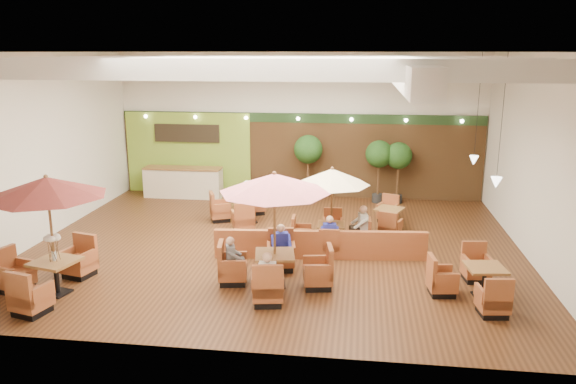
% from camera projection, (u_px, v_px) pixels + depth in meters
% --- Properties ---
extents(room, '(14.04, 14.00, 5.52)m').
position_uv_depth(room, '(289.00, 117.00, 16.65)').
color(room, '#381E0F').
rests_on(room, ground).
extents(service_counter, '(3.00, 0.75, 1.18)m').
position_uv_depth(service_counter, '(183.00, 182.00, 21.72)').
color(service_counter, beige).
rests_on(service_counter, ground).
extents(booth_divider, '(5.78, 0.70, 0.80)m').
position_uv_depth(booth_divider, '(320.00, 245.00, 15.27)').
color(booth_divider, brown).
rests_on(booth_divider, ground).
extents(table_0, '(2.79, 2.93, 2.86)m').
position_uv_depth(table_0, '(46.00, 210.00, 12.66)').
color(table_0, brown).
rests_on(table_0, ground).
extents(table_1, '(2.86, 2.86, 2.83)m').
position_uv_depth(table_1, '(275.00, 210.00, 13.15)').
color(table_1, brown).
rests_on(table_1, ground).
extents(table_2, '(2.30, 2.30, 2.36)m').
position_uv_depth(table_2, '(332.00, 192.00, 15.96)').
color(table_2, brown).
rests_on(table_2, ground).
extents(table_3, '(1.98, 2.81, 1.56)m').
position_uv_depth(table_3, '(242.00, 209.00, 18.58)').
color(table_3, brown).
rests_on(table_3, ground).
extents(table_4, '(1.76, 2.57, 0.94)m').
position_uv_depth(table_4, '(472.00, 282.00, 12.94)').
color(table_4, brown).
rests_on(table_4, ground).
extents(table_5, '(1.03, 2.52, 0.89)m').
position_uv_depth(table_5, '(389.00, 219.00, 17.80)').
color(table_5, brown).
rests_on(table_5, ground).
extents(topiary_0, '(1.07, 1.07, 2.49)m').
position_uv_depth(topiary_0, '(308.00, 152.00, 20.99)').
color(topiary_0, black).
rests_on(topiary_0, ground).
extents(topiary_1, '(1.01, 1.01, 2.34)m').
position_uv_depth(topiary_1, '(379.00, 157.00, 20.68)').
color(topiary_1, black).
rests_on(topiary_1, ground).
extents(topiary_2, '(0.99, 0.99, 2.29)m').
position_uv_depth(topiary_2, '(399.00, 158.00, 20.60)').
color(topiary_2, black).
rests_on(topiary_2, ground).
extents(diner_0, '(0.39, 0.31, 0.78)m').
position_uv_depth(diner_0, '(268.00, 273.00, 12.44)').
color(diner_0, silver).
rests_on(diner_0, ground).
extents(diner_1, '(0.40, 0.36, 0.75)m').
position_uv_depth(diner_1, '(281.00, 242.00, 14.43)').
color(diner_1, '#242B9E').
rests_on(diner_1, ground).
extents(diner_2, '(0.36, 0.40, 0.73)m').
position_uv_depth(diner_2, '(232.00, 255.00, 13.57)').
color(diner_2, slate).
rests_on(diner_2, ground).
extents(diner_3, '(0.37, 0.32, 0.73)m').
position_uv_depth(diner_3, '(329.00, 231.00, 15.35)').
color(diner_3, '#242B9E').
rests_on(diner_3, ground).
extents(diner_4, '(0.37, 0.42, 0.80)m').
position_uv_depth(diner_4, '(361.00, 222.00, 16.06)').
color(diner_4, silver).
rests_on(diner_4, ground).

